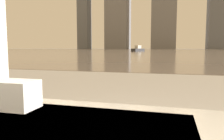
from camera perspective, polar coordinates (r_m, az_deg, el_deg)
The scene contains 4 objects.
towel_stack at distance 1.36m, azimuth -24.00°, elevation -5.89°, with size 0.24×0.17×0.16m.
harbor_water at distance 62.23m, azimuth 14.64°, elevation 4.93°, with size 180.00×110.00×0.01m.
harbor_boat_2 at distance 48.83m, azimuth 6.79°, elevation 5.41°, with size 2.64×3.66×1.31m.
skyline_tower_1 at distance 124.04m, azimuth 1.62°, elevation 17.14°, with size 11.85×13.50×50.09m.
Camera 1 is at (0.71, -0.22, 0.85)m, focal length 35.00 mm.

